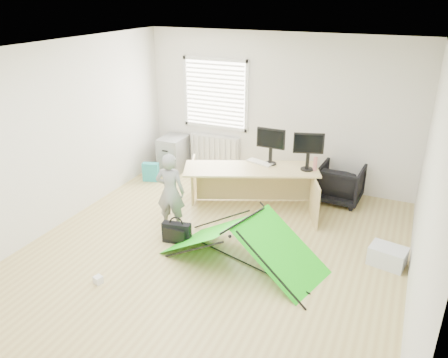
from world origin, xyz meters
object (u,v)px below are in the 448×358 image
at_px(thermos, 315,164).
at_px(storage_crate, 388,256).
at_px(laptop_bag, 177,233).
at_px(filing_cabinet, 174,154).
at_px(kite, 243,242).
at_px(monitor_left, 271,151).
at_px(person, 170,192).
at_px(office_chair, 341,183).
at_px(desk, 251,189).
at_px(monitor_right, 308,156).

bearing_deg(thermos, storage_crate, -40.44).
height_order(thermos, laptop_bag, thermos).
bearing_deg(laptop_bag, filing_cabinet, 110.92).
bearing_deg(kite, filing_cabinet, 151.54).
xyz_separation_m(monitor_left, person, (-1.09, -1.36, -0.35)).
bearing_deg(office_chair, monitor_left, 33.18).
xyz_separation_m(monitor_left, kite, (0.24, -1.80, -0.63)).
height_order(desk, filing_cabinet, desk).
height_order(monitor_right, office_chair, monitor_right).
bearing_deg(monitor_left, monitor_right, 1.32).
bearing_deg(filing_cabinet, thermos, -12.90).
bearing_deg(monitor_left, person, -127.28).
height_order(monitor_left, person, person).
bearing_deg(thermos, person, -142.78).
bearing_deg(desk, storage_crate, -42.10).
bearing_deg(office_chair, person, 46.09).
xyz_separation_m(filing_cabinet, storage_crate, (4.20, -1.72, -0.22)).
bearing_deg(monitor_right, thermos, -8.25).
xyz_separation_m(office_chair, storage_crate, (0.92, -1.66, -0.20)).
height_order(thermos, person, person).
distance_m(thermos, person, 2.29).
relative_size(monitor_right, thermos, 2.08).
bearing_deg(office_chair, laptop_bag, 54.55).
xyz_separation_m(filing_cabinet, laptop_bag, (1.40, -2.36, -0.19)).
distance_m(thermos, office_chair, 0.85).
distance_m(thermos, storage_crate, 1.81).
relative_size(desk, laptop_bag, 5.19).
xyz_separation_m(filing_cabinet, person, (1.12, -2.02, 0.25)).
relative_size(monitor_right, person, 0.39).
distance_m(kite, storage_crate, 1.91).
distance_m(monitor_left, thermos, 0.74).
bearing_deg(person, laptop_bag, 118.40).
relative_size(office_chair, storage_crate, 1.57).
height_order(person, laptop_bag, person).
bearing_deg(monitor_right, kite, -119.04).
relative_size(storage_crate, laptop_bag, 1.11).
bearing_deg(kite, laptop_bag, -168.77).
bearing_deg(kite, monitor_right, 95.06).
relative_size(thermos, storage_crate, 0.49).
relative_size(monitor_left, kite, 0.23).
height_order(desk, kite, desk).
relative_size(desk, filing_cabinet, 3.07).
bearing_deg(office_chair, monitor_right, 56.35).
xyz_separation_m(filing_cabinet, kite, (2.45, -2.46, -0.03)).
xyz_separation_m(person, laptop_bag, (0.28, -0.34, -0.45)).
bearing_deg(office_chair, storage_crate, 122.86).
xyz_separation_m(storage_crate, laptop_bag, (-2.80, -0.64, 0.03)).
relative_size(monitor_right, kite, 0.23).
xyz_separation_m(kite, storage_crate, (1.75, 0.74, -0.19)).
bearing_deg(laptop_bag, thermos, 38.39).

